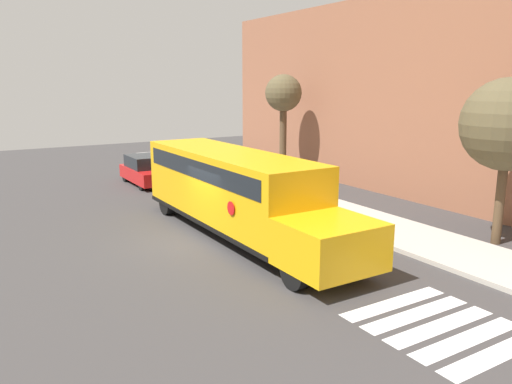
% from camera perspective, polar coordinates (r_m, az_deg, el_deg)
% --- Properties ---
extents(ground_plane, '(60.00, 60.00, 0.00)m').
position_cam_1_polar(ground_plane, '(17.61, -6.49, -5.60)').
color(ground_plane, '#3A3838').
extents(sidewalk_strip, '(44.00, 3.00, 0.15)m').
position_cam_1_polar(sidewalk_strip, '(21.04, 9.76, -2.50)').
color(sidewalk_strip, '#B2ADA3').
rests_on(sidewalk_strip, ground).
extents(building_backdrop, '(32.00, 4.00, 9.53)m').
position_cam_1_polar(building_backdrop, '(25.15, 21.58, 10.06)').
color(building_backdrop, '#935B42').
rests_on(building_backdrop, ground).
extents(crosswalk_stripes, '(3.30, 3.20, 0.01)m').
position_cam_1_polar(crosswalk_stripes, '(12.45, 20.30, -14.17)').
color(crosswalk_stripes, white).
rests_on(crosswalk_stripes, ground).
extents(school_bus, '(11.59, 2.57, 2.98)m').
position_cam_1_polar(school_bus, '(17.85, -2.40, 0.40)').
color(school_bus, '#EAA80F').
rests_on(school_bus, ground).
extents(parked_car, '(4.15, 1.84, 1.55)m').
position_cam_1_polar(parked_car, '(27.76, -12.36, 2.43)').
color(parked_car, red).
rests_on(parked_car, ground).
extents(tree_near_sidewalk, '(3.06, 3.06, 5.61)m').
position_cam_1_polar(tree_near_sidewalk, '(18.39, 26.85, 6.83)').
color(tree_near_sidewalk, brown).
rests_on(tree_near_sidewalk, ground).
extents(tree_far_sidewalk, '(2.05, 2.05, 5.89)m').
position_cam_1_polar(tree_far_sidewalk, '(28.40, 3.16, 10.85)').
color(tree_far_sidewalk, brown).
rests_on(tree_far_sidewalk, ground).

